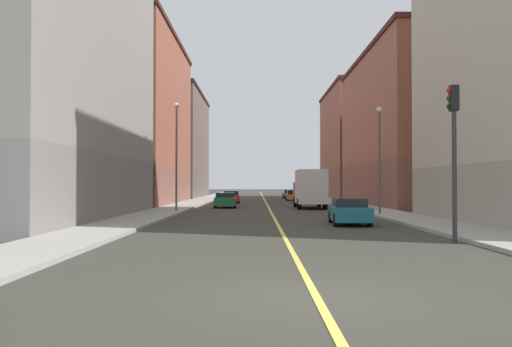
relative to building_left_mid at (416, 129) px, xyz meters
name	(u,v)px	position (x,y,z in m)	size (l,w,h in m)	color
ground_plane	(314,296)	(-14.56, -42.67, -7.31)	(400.00, 400.00, 0.00)	#37352E
sidewalk_left	(336,202)	(-6.85, 6.33, -7.24)	(2.97, 168.00, 0.15)	#9E9B93
sidewalk_right	(192,202)	(-22.27, 6.33, -7.24)	(2.97, 168.00, 0.15)	#9E9B93
lane_center_stripe	(264,203)	(-14.56, 6.33, -7.30)	(0.16, 154.00, 0.01)	#E5D14C
building_left_mid	(416,129)	(0.00, 0.00, 0.00)	(11.03, 25.77, 14.61)	brown
building_left_far	(364,144)	(0.00, 25.09, 0.41)	(11.03, 21.17, 15.43)	brown
building_right_corner	(19,30)	(-29.11, -21.26, 3.59)	(11.03, 23.83, 21.78)	slate
building_right_midblock	(122,120)	(-29.11, 3.42, 1.24)	(11.03, 23.93, 17.08)	brown
building_right_distant	(164,145)	(-29.11, 29.61, 0.50)	(11.03, 24.32, 15.60)	brown
traffic_light_left_near	(451,140)	(-8.75, -33.56, -3.72)	(0.40, 0.32, 5.50)	#2D2D2D
street_lamp_left_near	(377,148)	(-7.73, -17.48, -2.98)	(0.36, 0.36, 6.86)	#4C4C51
street_lamp_right_near	(174,146)	(-21.38, -13.14, -2.51)	(0.36, 0.36, 7.76)	#4C4C51
car_orange	(291,196)	(-11.06, 14.94, -6.70)	(1.81, 4.57, 1.27)	orange
car_teal	(347,211)	(-10.93, -24.90, -6.65)	(1.97, 4.19, 1.32)	#196670
car_green	(223,200)	(-18.32, -5.11, -6.67)	(2.01, 4.39, 1.29)	#1E6B38
car_blue	(288,194)	(-10.81, 25.36, -6.70)	(2.12, 4.30, 1.24)	#23389E
car_red	(229,197)	(-18.36, 6.69, -6.67)	(2.01, 4.62, 1.29)	red
box_truck	(307,188)	(-11.13, -6.57, -5.64)	(2.39, 7.08, 3.21)	navy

